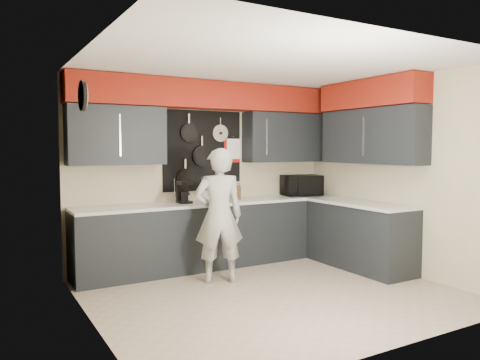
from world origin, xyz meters
TOP-DOWN VIEW (x-y plane):
  - ground at (0.00, 0.00)m, footprint 4.00×4.00m
  - back_wall_assembly at (0.01, 1.60)m, footprint 4.00×0.36m
  - right_wall_assembly at (1.85, 0.26)m, footprint 0.36×3.50m
  - left_wall_assembly at (-1.99, 0.02)m, footprint 0.05×3.50m
  - base_cabinets at (0.49, 1.13)m, footprint 3.95×2.20m
  - microwave at (1.51, 1.43)m, footprint 0.65×0.51m
  - knife_block at (0.36, 1.46)m, footprint 0.11×0.11m
  - utensil_crock at (0.16, 1.53)m, footprint 0.12×0.12m
  - coffee_maker at (-0.47, 1.46)m, footprint 0.17×0.21m
  - person at (-0.32, 0.70)m, footprint 0.70×0.56m

SIDE VIEW (x-z plane):
  - ground at x=0.00m, z-range 0.00..0.00m
  - base_cabinets at x=0.49m, z-range 0.00..0.92m
  - person at x=-0.32m, z-range 0.00..1.66m
  - utensil_crock at x=0.16m, z-range 0.92..1.07m
  - knife_block at x=0.36m, z-range 0.92..1.12m
  - coffee_maker at x=-0.47m, z-range 0.93..1.23m
  - microwave at x=1.51m, z-range 0.92..1.24m
  - left_wall_assembly at x=-1.99m, z-range 0.03..2.63m
  - right_wall_assembly at x=1.85m, z-range 0.64..3.24m
  - back_wall_assembly at x=0.01m, z-range 0.71..3.31m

